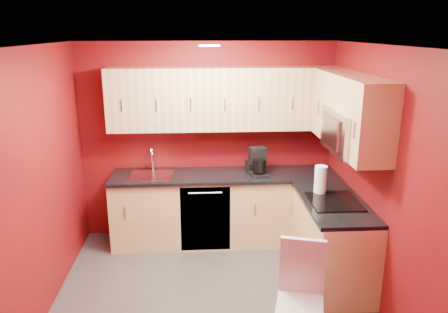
{
  "coord_description": "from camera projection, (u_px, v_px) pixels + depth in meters",
  "views": [
    {
      "loc": [
        -0.13,
        -3.93,
        2.63
      ],
      "look_at": [
        0.15,
        0.55,
        1.32
      ],
      "focal_mm": 35.0,
      "sensor_mm": 36.0,
      "label": 1
    }
  ],
  "objects": [
    {
      "name": "floor",
      "position": [
        213.0,
        294.0,
        4.51
      ],
      "size": [
        3.2,
        3.2,
        0.0
      ],
      "primitive_type": "plane",
      "color": "#454240",
      "rests_on": "ground"
    },
    {
      "name": "ceiling",
      "position": [
        210.0,
        45.0,
        3.81
      ],
      "size": [
        3.2,
        3.2,
        0.0
      ],
      "primitive_type": "plane",
      "rotation": [
        3.14,
        0.0,
        0.0
      ],
      "color": "white",
      "rests_on": "wall_back"
    },
    {
      "name": "wall_back",
      "position": [
        208.0,
        141.0,
        5.6
      ],
      "size": [
        3.2,
        0.0,
        3.2
      ],
      "primitive_type": "plane",
      "rotation": [
        1.57,
        0.0,
        0.0
      ],
      "color": "maroon",
      "rests_on": "floor"
    },
    {
      "name": "wall_front",
      "position": [
        220.0,
        260.0,
        2.72
      ],
      "size": [
        3.2,
        0.0,
        3.2
      ],
      "primitive_type": "plane",
      "rotation": [
        -1.57,
        0.0,
        0.0
      ],
      "color": "maroon",
      "rests_on": "floor"
    },
    {
      "name": "wall_left",
      "position": [
        40.0,
        184.0,
        4.07
      ],
      "size": [
        0.0,
        3.0,
        3.0
      ],
      "primitive_type": "plane",
      "rotation": [
        1.57,
        0.0,
        1.57
      ],
      "color": "maroon",
      "rests_on": "floor"
    },
    {
      "name": "wall_right",
      "position": [
        375.0,
        177.0,
        4.26
      ],
      "size": [
        0.0,
        3.0,
        3.0
      ],
      "primitive_type": "plane",
      "rotation": [
        1.57,
        0.0,
        -1.57
      ],
      "color": "maroon",
      "rests_on": "floor"
    },
    {
      "name": "base_cabinets_back",
      "position": [
        225.0,
        209.0,
        5.55
      ],
      "size": [
        2.8,
        0.6,
        0.87
      ],
      "primitive_type": "cube",
      "color": "#EAC686",
      "rests_on": "floor"
    },
    {
      "name": "base_cabinets_right",
      "position": [
        332.0,
        241.0,
        4.71
      ],
      "size": [
        0.6,
        1.3,
        0.87
      ],
      "primitive_type": "cube",
      "color": "#EAC686",
      "rests_on": "floor"
    },
    {
      "name": "countertop_back",
      "position": [
        225.0,
        175.0,
        5.41
      ],
      "size": [
        2.8,
        0.63,
        0.04
      ],
      "primitive_type": "cube",
      "color": "black",
      "rests_on": "base_cabinets_back"
    },
    {
      "name": "countertop_right",
      "position": [
        334.0,
        203.0,
        4.56
      ],
      "size": [
        0.63,
        1.27,
        0.04
      ],
      "primitive_type": "cube",
      "color": "black",
      "rests_on": "base_cabinets_right"
    },
    {
      "name": "upper_cabinets_back",
      "position": [
        224.0,
        99.0,
        5.28
      ],
      "size": [
        2.8,
        0.35,
        0.75
      ],
      "primitive_type": "cube",
      "color": "tan",
      "rests_on": "wall_back"
    },
    {
      "name": "upper_cabinets_right",
      "position": [
        348.0,
        105.0,
        4.49
      ],
      "size": [
        0.35,
        1.55,
        0.75
      ],
      "color": "tan",
      "rests_on": "wall_right"
    },
    {
      "name": "microwave",
      "position": [
        351.0,
        131.0,
        4.32
      ],
      "size": [
        0.42,
        0.76,
        0.42
      ],
      "color": "silver",
      "rests_on": "upper_cabinets_right"
    },
    {
      "name": "cooktop",
      "position": [
        334.0,
        202.0,
        4.52
      ],
      "size": [
        0.5,
        0.55,
        0.01
      ],
      "primitive_type": "cube",
      "color": "black",
      "rests_on": "countertop_right"
    },
    {
      "name": "sink",
      "position": [
        152.0,
        172.0,
        5.36
      ],
      "size": [
        0.52,
        0.42,
        0.35
      ],
      "color": "silver",
      "rests_on": "countertop_back"
    },
    {
      "name": "dishwasher_front",
      "position": [
        205.0,
        219.0,
        5.26
      ],
      "size": [
        0.6,
        0.02,
        0.82
      ],
      "primitive_type": "cube",
      "color": "black",
      "rests_on": "base_cabinets_back"
    },
    {
      "name": "downlight",
      "position": [
        209.0,
        46.0,
        4.1
      ],
      "size": [
        0.2,
        0.2,
        0.01
      ],
      "primitive_type": "cylinder",
      "color": "white",
      "rests_on": "ceiling"
    },
    {
      "name": "coffee_maker",
      "position": [
        259.0,
        162.0,
        5.3
      ],
      "size": [
        0.25,
        0.3,
        0.34
      ],
      "primitive_type": null,
      "rotation": [
        0.0,
        0.0,
        0.17
      ],
      "color": "black",
      "rests_on": "countertop_back"
    },
    {
      "name": "napkin_holder",
      "position": [
        251.0,
        165.0,
        5.54
      ],
      "size": [
        0.16,
        0.16,
        0.13
      ],
      "primitive_type": null,
      "rotation": [
        0.0,
        0.0,
        0.36
      ],
      "color": "black",
      "rests_on": "countertop_back"
    },
    {
      "name": "paper_towel",
      "position": [
        321.0,
        180.0,
        4.72
      ],
      "size": [
        0.23,
        0.23,
        0.31
      ],
      "primitive_type": null,
      "rotation": [
        0.0,
        0.0,
        -0.35
      ],
      "color": "white",
      "rests_on": "countertop_right"
    },
    {
      "name": "dining_chair",
      "position": [
        300.0,
        300.0,
        3.62
      ],
      "size": [
        0.48,
        0.49,
        0.95
      ],
      "primitive_type": null,
      "rotation": [
        0.0,
        0.0,
        -0.27
      ],
      "color": "silver",
      "rests_on": "floor"
    }
  ]
}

